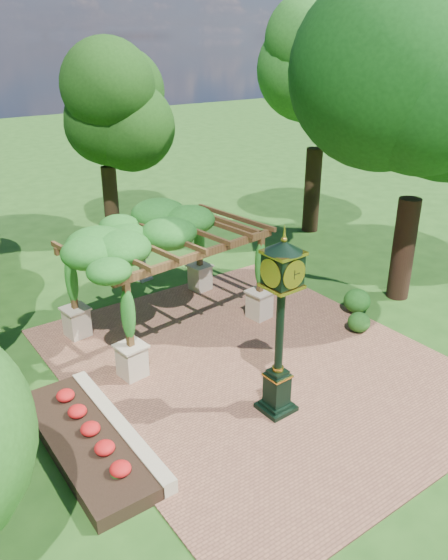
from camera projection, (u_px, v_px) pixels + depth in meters
ground at (275, 380)px, 15.44m from camera, size 120.00×120.00×0.00m
brick_plaza at (253, 364)px, 16.18m from camera, size 10.00×12.00×0.04m
border_wall at (119, 427)px, 13.28m from camera, size 0.35×5.00×0.40m
flower_bed at (84, 442)px, 12.81m from camera, size 1.50×5.00×0.36m
pedestal_clock at (281, 314)px, 13.04m from camera, size 0.97×0.97×4.75m
pergola at (168, 239)px, 17.01m from camera, size 6.47×4.51×3.80m
sundial at (143, 269)px, 21.68m from camera, size 0.64×0.64×1.00m
shrub_front at (359, 322)px, 17.80m from camera, size 0.91×0.91×0.66m
shrub_mid at (357, 301)px, 19.04m from camera, size 1.19×1.19×0.84m
shrub_back at (269, 268)px, 22.02m from camera, size 0.83×0.83×0.59m
tree_north at (103, 112)px, 24.83m from camera, size 4.80×4.80×8.37m
tree_east_far at (320, 78)px, 24.45m from camera, size 4.46×4.46×10.54m
tree_east_near at (423, 111)px, 17.71m from camera, size 5.76×5.76×9.70m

